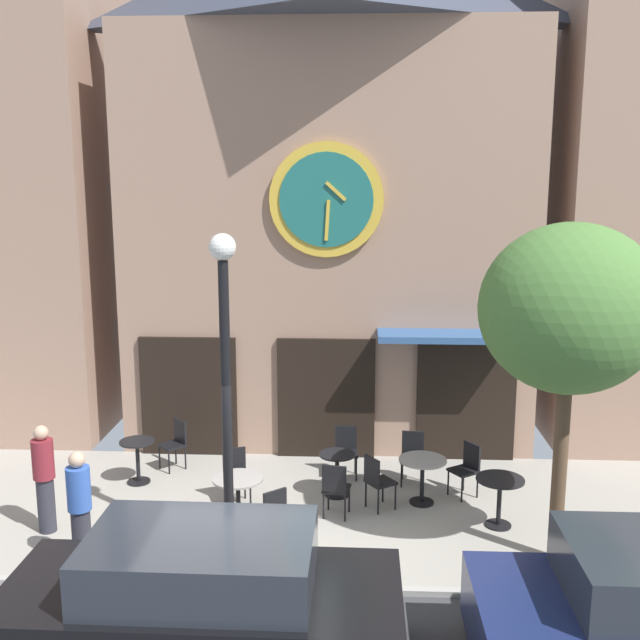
# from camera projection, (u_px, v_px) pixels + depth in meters

# --- Properties ---
(ground_plane) EXTENTS (27.27, 11.12, 0.13)m
(ground_plane) POSITION_uv_depth(u_px,v_px,m) (231.00, 627.00, 8.92)
(ground_plane) COLOR #9E998E
(clock_building) EXTENTS (7.85, 4.00, 10.21)m
(clock_building) POSITION_uv_depth(u_px,v_px,m) (329.00, 175.00, 14.58)
(clock_building) COLOR #9E7A66
(clock_building) RESTS_ON ground_plane
(street_lamp) EXTENTS (0.36, 0.36, 4.55)m
(street_lamp) POSITION_uv_depth(u_px,v_px,m) (226.00, 398.00, 10.12)
(street_lamp) COLOR black
(street_lamp) RESTS_ON ground_plane
(street_tree) EXTENTS (2.39, 2.15, 4.70)m
(street_tree) POSITION_uv_depth(u_px,v_px,m) (570.00, 310.00, 9.78)
(street_tree) COLOR brown
(street_tree) RESTS_ON ground_plane
(cafe_table_rightmost) EXTENTS (0.60, 0.60, 0.76)m
(cafe_table_rightmost) POSITION_uv_depth(u_px,v_px,m) (138.00, 455.00, 12.95)
(cafe_table_rightmost) COLOR black
(cafe_table_rightmost) RESTS_ON ground_plane
(cafe_table_leftmost) EXTENTS (0.78, 0.78, 0.77)m
(cafe_table_leftmost) POSITION_uv_depth(u_px,v_px,m) (238.00, 490.00, 11.34)
(cafe_table_leftmost) COLOR black
(cafe_table_leftmost) RESTS_ON ground_plane
(cafe_table_near_door) EXTENTS (0.60, 0.60, 0.74)m
(cafe_table_near_door) POSITION_uv_depth(u_px,v_px,m) (337.00, 468.00, 12.42)
(cafe_table_near_door) COLOR black
(cafe_table_near_door) RESTS_ON ground_plane
(cafe_table_center_left) EXTENTS (0.78, 0.78, 0.76)m
(cafe_table_center_left) POSITION_uv_depth(u_px,v_px,m) (422.00, 471.00, 12.12)
(cafe_table_center_left) COLOR black
(cafe_table_center_left) RESTS_ON ground_plane
(cafe_table_center) EXTENTS (0.73, 0.73, 0.77)m
(cafe_table_center) POSITION_uv_depth(u_px,v_px,m) (500.00, 492.00, 11.33)
(cafe_table_center) COLOR black
(cafe_table_center) RESTS_ON ground_plane
(cafe_chair_facing_street) EXTENTS (0.57, 0.57, 0.90)m
(cafe_chair_facing_street) POSITION_uv_depth(u_px,v_px,m) (176.00, 440.00, 13.60)
(cafe_chair_facing_street) COLOR black
(cafe_chair_facing_street) RESTS_ON ground_plane
(cafe_chair_right_end) EXTENTS (0.47, 0.47, 0.90)m
(cafe_chair_right_end) POSITION_uv_depth(u_px,v_px,m) (335.00, 486.00, 11.61)
(cafe_chair_right_end) COLOR black
(cafe_chair_right_end) RESTS_ON ground_plane
(cafe_chair_near_tree) EXTENTS (0.56, 0.56, 0.90)m
(cafe_chair_near_tree) POSITION_uv_depth(u_px,v_px,m) (377.00, 478.00, 11.89)
(cafe_chair_near_tree) COLOR black
(cafe_chair_near_tree) RESTS_ON ground_plane
(cafe_chair_outer) EXTENTS (0.42, 0.42, 0.90)m
(cafe_chair_outer) POSITION_uv_depth(u_px,v_px,m) (346.00, 447.00, 13.24)
(cafe_chair_outer) COLOR black
(cafe_chair_outer) RESTS_ON ground_plane
(cafe_chair_corner) EXTENTS (0.53, 0.53, 0.90)m
(cafe_chair_corner) POSITION_uv_depth(u_px,v_px,m) (236.00, 472.00, 12.16)
(cafe_chair_corner) COLOR black
(cafe_chair_corner) RESTS_ON ground_plane
(cafe_chair_mid_row) EXTENTS (0.56, 0.56, 0.90)m
(cafe_chair_mid_row) POSITION_uv_depth(u_px,v_px,m) (271.00, 513.00, 10.69)
(cafe_chair_mid_row) COLOR black
(cafe_chair_mid_row) RESTS_ON ground_plane
(cafe_chair_curbside) EXTENTS (0.44, 0.44, 0.90)m
(cafe_chair_curbside) POSITION_uv_depth(u_px,v_px,m) (412.00, 453.00, 12.96)
(cafe_chair_curbside) COLOR black
(cafe_chair_curbside) RESTS_ON ground_plane
(cafe_chair_by_entrance) EXTENTS (0.56, 0.56, 0.90)m
(cafe_chair_by_entrance) POSITION_uv_depth(u_px,v_px,m) (467.00, 465.00, 12.43)
(cafe_chair_by_entrance) COLOR black
(cafe_chair_by_entrance) RESTS_ON ground_plane
(pedestrian_maroon) EXTENTS (0.40, 0.40, 1.67)m
(pedestrian_maroon) POSITION_uv_depth(u_px,v_px,m) (44.00, 477.00, 11.10)
(pedestrian_maroon) COLOR #2D2D38
(pedestrian_maroon) RESTS_ON ground_plane
(pedestrian_blue) EXTENTS (0.34, 0.34, 1.67)m
(pedestrian_blue) POSITION_uv_depth(u_px,v_px,m) (80.00, 508.00, 10.07)
(pedestrian_blue) COLOR #2D2D38
(pedestrian_blue) RESTS_ON ground_plane
(parked_car_black) EXTENTS (4.32, 2.05, 1.55)m
(parked_car_black) POSITION_uv_depth(u_px,v_px,m) (202.00, 602.00, 8.05)
(parked_car_black) COLOR black
(parked_car_black) RESTS_ON ground_plane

